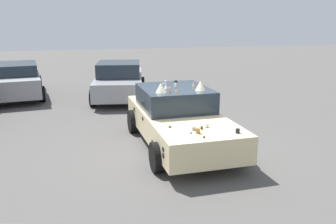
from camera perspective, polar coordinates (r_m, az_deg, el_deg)
The scene contains 4 objects.
ground_plane at distance 9.16m, azimuth 1.83°, elevation -5.33°, with size 60.00×60.00×0.00m, color #514F4C.
art_car_decorated at distance 9.05m, azimuth 1.65°, elevation -0.89°, with size 4.56×2.20×1.65m.
parked_sedan_far_left at distance 14.53m, azimuth -7.76°, elevation 5.01°, with size 4.71×2.57×1.47m.
parked_sedan_behind_left at distance 15.93m, azimuth -23.05°, elevation 4.80°, with size 4.76×2.45×1.41m.
Camera 1 is at (-8.27, 2.38, 3.14)m, focal length 38.18 mm.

